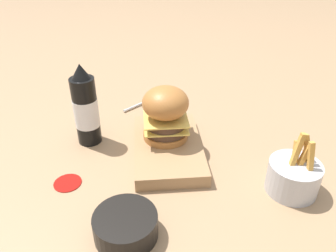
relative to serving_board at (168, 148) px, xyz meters
name	(u,v)px	position (x,y,z in m)	size (l,w,h in m)	color
ground_plane	(170,153)	(0.00, -0.01, -0.02)	(6.00, 6.00, 0.00)	#9E7A56
serving_board	(168,148)	(0.00, 0.00, 0.00)	(0.28, 0.17, 0.03)	#A37A51
burger	(166,113)	(0.03, 0.00, 0.09)	(0.11, 0.11, 0.14)	#AD6B33
ketchup_bottle	(86,109)	(0.08, 0.20, 0.08)	(0.06, 0.06, 0.22)	black
fries_basket	(293,176)	(-0.16, -0.26, 0.02)	(0.11, 0.11, 0.14)	#B7B7BC
side_bowl	(126,225)	(-0.25, 0.10, 0.01)	(0.12, 0.12, 0.05)	black
spoon	(152,99)	(0.30, 0.03, -0.01)	(0.12, 0.14, 0.01)	silver
ketchup_puddle	(68,183)	(-0.09, 0.24, -0.01)	(0.06, 0.06, 0.00)	#9E140F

